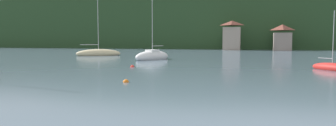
% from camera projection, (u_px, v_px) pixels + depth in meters
% --- Properties ---
extents(wooded_hillside, '(352.00, 50.85, 45.68)m').
position_uv_depth(wooded_hillside, '(178.00, 29.00, 132.40)').
color(wooded_hillside, '#264223').
rests_on(wooded_hillside, ground_plane).
extents(shore_building_west, '(5.32, 4.23, 8.87)m').
position_uv_depth(shore_building_west, '(232.00, 36.00, 91.60)').
color(shore_building_west, gray).
rests_on(shore_building_west, ground_plane).
extents(shore_building_westcentral, '(5.11, 5.96, 7.56)m').
position_uv_depth(shore_building_westcentral, '(282.00, 38.00, 88.42)').
color(shore_building_westcentral, gray).
rests_on(shore_building_westcentral, ground_plane).
extents(sailboat_mid_3, '(3.86, 4.47, 6.16)m').
position_uv_depth(sailboat_mid_3, '(332.00, 68.00, 30.17)').
color(sailboat_mid_3, red).
rests_on(sailboat_mid_3, ground_plane).
extents(sailboat_far_8, '(8.35, 6.61, 11.77)m').
position_uv_depth(sailboat_far_8, '(99.00, 53.00, 58.67)').
color(sailboat_far_8, '#CCBC8E').
rests_on(sailboat_far_8, ground_plane).
extents(sailboat_far_10, '(4.90, 7.17, 10.98)m').
position_uv_depth(sailboat_far_10, '(152.00, 56.00, 46.77)').
color(sailboat_far_10, white).
rests_on(sailboat_far_10, ground_plane).
extents(mooring_buoy_near, '(0.45, 0.45, 0.45)m').
position_uv_depth(mooring_buoy_near, '(132.00, 67.00, 33.71)').
color(mooring_buoy_near, red).
rests_on(mooring_buoy_near, ground_plane).
extents(mooring_buoy_far, '(0.42, 0.42, 0.42)m').
position_uv_depth(mooring_buoy_far, '(126.00, 82.00, 21.55)').
color(mooring_buoy_far, orange).
rests_on(mooring_buoy_far, ground_plane).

